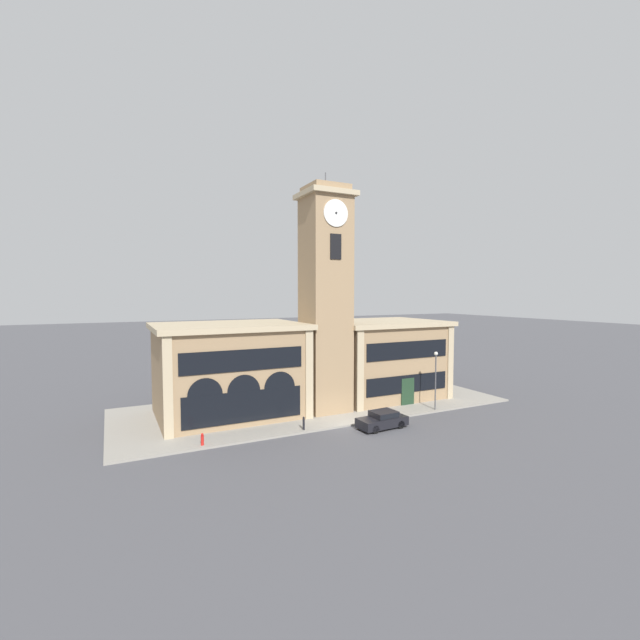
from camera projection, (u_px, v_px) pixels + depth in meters
ground_plane at (353, 426)px, 35.39m from camera, size 300.00×300.00×0.00m
sidewalk_kerb at (315, 405)px, 41.76m from camera, size 36.94×14.26×0.15m
clock_tower at (325, 300)px, 39.23m from camera, size 4.54×4.54×21.87m
town_hall_left_wing at (229, 369)px, 38.26m from camera, size 12.95×9.86×8.30m
town_hall_right_wing at (381, 358)px, 45.53m from camera, size 12.25×9.86×8.10m
parked_car_near at (383, 419)px, 34.80m from camera, size 4.23×2.06×1.40m
street_lamp at (436, 371)px, 39.66m from camera, size 0.36×0.36×5.44m
bollard at (304, 423)px, 33.93m from camera, size 0.18×0.18×1.06m
fire_hydrant at (202, 439)px, 30.49m from camera, size 0.22×0.22×0.87m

